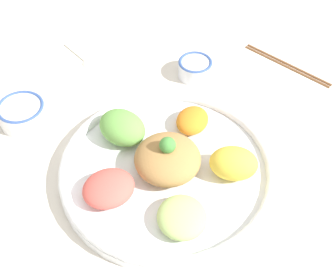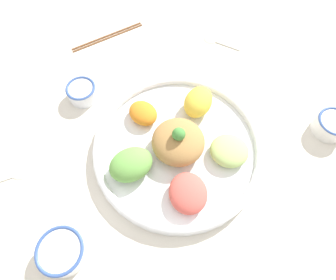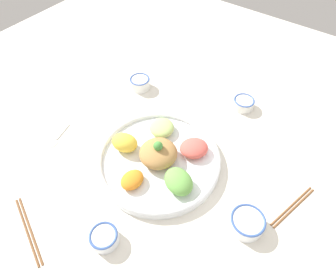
# 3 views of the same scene
# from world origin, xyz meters

# --- Properties ---
(ground_plane) EXTENTS (2.40, 2.40, 0.00)m
(ground_plane) POSITION_xyz_m (0.00, 0.00, 0.00)
(ground_plane) COLOR silver
(salad_platter) EXTENTS (0.42, 0.42, 0.11)m
(salad_platter) POSITION_xyz_m (-0.03, -0.02, 0.03)
(salad_platter) COLOR white
(salad_platter) RESTS_ON ground_plane
(rice_bowl_blue) EXTENTS (0.08, 0.08, 0.04)m
(rice_bowl_blue) POSITION_xyz_m (0.27, 0.02, 0.02)
(rice_bowl_blue) COLOR white
(rice_bowl_blue) RESTS_ON ground_plane
(rice_bowl_plain) EXTENTS (0.10, 0.10, 0.05)m
(rice_bowl_plain) POSITION_xyz_m (0.00, 0.32, 0.03)
(rice_bowl_plain) COLOR white
(rice_bowl_plain) RESTS_ON ground_plane
(chopsticks_pair_near) EXTENTS (0.10, 0.22, 0.01)m
(chopsticks_pair_near) POSITION_xyz_m (0.38, -0.18, 0.00)
(chopsticks_pair_near) COLOR brown
(chopsticks_pair_near) RESTS_ON ground_plane
(serving_spoon_main) EXTENTS (0.08, 0.12, 0.01)m
(serving_spoon_main) POSITION_xyz_m (0.23, 0.30, 0.00)
(serving_spoon_main) COLOR beige
(serving_spoon_main) RESTS_ON ground_plane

